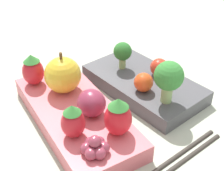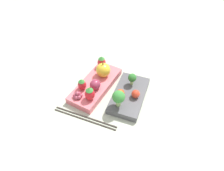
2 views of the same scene
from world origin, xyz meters
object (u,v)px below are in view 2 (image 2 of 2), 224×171
object	(u,v)px
cherry_tomato_0	(136,94)
chopsticks_pair	(85,118)
bento_box_savoury	(129,95)
bento_box_fruit	(96,85)
strawberry_0	(102,62)
apple	(103,70)
strawberry_1	(82,84)
broccoli_floret_1	(132,78)
strawberry_2	(90,94)
plum	(95,84)
broccoli_floret_0	(119,97)
grape_cluster	(78,95)
cherry_tomato_1	(120,93)

from	to	relation	value
cherry_tomato_0	chopsticks_pair	xyz separation A→B (m)	(0.13, -0.11, -0.03)
cherry_tomato_0	bento_box_savoury	bearing A→B (deg)	-104.96
bento_box_fruit	strawberry_0	size ratio (longest dim) A/B	4.67
apple	chopsticks_pair	bearing A→B (deg)	8.21
cherry_tomato_0	apple	size ratio (longest dim) A/B	0.46
strawberry_1	broccoli_floret_1	bearing A→B (deg)	124.48
bento_box_savoury	strawberry_1	size ratio (longest dim) A/B	4.38
strawberry_1	chopsticks_pair	size ratio (longest dim) A/B	0.21
apple	strawberry_1	xyz separation A→B (m)	(0.09, -0.03, -0.00)
cherry_tomato_0	strawberry_2	world-z (taller)	strawberry_2
strawberry_1	plum	distance (m)	0.04
apple	broccoli_floret_0	bearing A→B (deg)	46.56
chopsticks_pair	grape_cluster	bearing A→B (deg)	-132.41
plum	grape_cluster	bearing A→B (deg)	-28.25
apple	strawberry_1	size ratio (longest dim) A/B	1.37
bento_box_fruit	cherry_tomato_1	distance (m)	0.11
bento_box_savoury	grape_cluster	world-z (taller)	grape_cluster
cherry_tomato_0	broccoli_floret_1	bearing A→B (deg)	-146.37
grape_cluster	strawberry_1	bearing A→B (deg)	-171.42
broccoli_floret_1	strawberry_0	bearing A→B (deg)	-103.78
plum	grape_cluster	distance (m)	0.07
bento_box_savoury	chopsticks_pair	xyz separation A→B (m)	(0.14, -0.09, -0.01)
bento_box_fruit	broccoli_floret_0	distance (m)	0.13
broccoli_floret_0	chopsticks_pair	size ratio (longest dim) A/B	0.29
strawberry_0	strawberry_1	world-z (taller)	strawberry_0
broccoli_floret_1	plum	xyz separation A→B (m)	(0.07, -0.10, -0.01)
plum	grape_cluster	size ratio (longest dim) A/B	1.18
broccoli_floret_0	strawberry_2	distance (m)	0.09
strawberry_1	plum	size ratio (longest dim) A/B	1.13
bento_box_savoury	broccoli_floret_0	bearing A→B (deg)	-10.98
broccoli_floret_0	grape_cluster	distance (m)	0.14
bento_box_fruit	strawberry_0	world-z (taller)	strawberry_0
bento_box_savoury	apple	bearing A→B (deg)	-107.35
apple	chopsticks_pair	world-z (taller)	apple
cherry_tomato_1	strawberry_1	distance (m)	0.13
grape_cluster	chopsticks_pair	world-z (taller)	grape_cluster
strawberry_0	strawberry_2	world-z (taller)	strawberry_2
strawberry_0	bento_box_fruit	bearing A→B (deg)	13.11
strawberry_0	grape_cluster	distance (m)	0.17
bento_box_savoury	cherry_tomato_0	distance (m)	0.04
broccoli_floret_0	cherry_tomato_0	xyz separation A→B (m)	(-0.06, 0.04, -0.02)
broccoli_floret_0	broccoli_floret_1	world-z (taller)	broccoli_floret_0
strawberry_1	grape_cluster	bearing A→B (deg)	8.58
broccoli_floret_1	cherry_tomato_1	size ratio (longest dim) A/B	1.58
strawberry_1	strawberry_0	bearing A→B (deg)	177.62
bento_box_fruit	grape_cluster	size ratio (longest dim) A/B	6.80
bento_box_savoury	chopsticks_pair	world-z (taller)	bento_box_savoury
cherry_tomato_0	apple	xyz separation A→B (m)	(-0.04, -0.14, 0.01)
cherry_tomato_0	strawberry_1	distance (m)	0.18
bento_box_savoury	broccoli_floret_0	distance (m)	0.08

